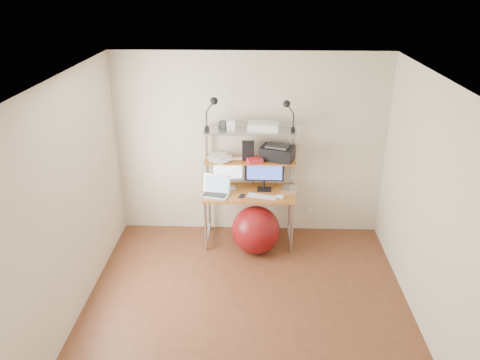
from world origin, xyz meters
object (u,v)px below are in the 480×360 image
object	(u,v)px
monitor_black	(264,172)
exercise_ball	(256,230)
laptop	(216,191)
monitor_silver	(228,171)
printer	(277,153)

from	to	relation	value
monitor_black	exercise_ball	distance (m)	0.77
monitor_black	laptop	bearing A→B (deg)	-162.72
monitor_silver	exercise_ball	size ratio (longest dim) A/B	0.74
laptop	exercise_ball	xyz separation A→B (m)	(0.52, -0.17, -0.48)
exercise_ball	monitor_black	bearing A→B (deg)	73.47
exercise_ball	laptop	bearing A→B (deg)	162.19
monitor_black	exercise_ball	bearing A→B (deg)	-105.12
exercise_ball	monitor_silver	bearing A→B (deg)	135.80
laptop	printer	world-z (taller)	printer
laptop	monitor_black	bearing A→B (deg)	29.57
monitor_silver	monitor_black	size ratio (longest dim) A/B	0.91
laptop	exercise_ball	size ratio (longest dim) A/B	0.65
laptop	monitor_silver	bearing A→B (deg)	67.39
monitor_black	printer	distance (m)	0.30
monitor_black	monitor_silver	bearing A→B (deg)	178.92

